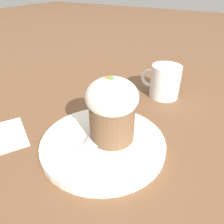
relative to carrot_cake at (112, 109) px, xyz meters
name	(u,v)px	position (x,y,z in m)	size (l,w,h in m)	color
ground_plane	(103,146)	(0.01, 0.02, -0.08)	(4.00, 4.00, 0.00)	brown
dessert_plate	(103,143)	(0.01, 0.02, -0.07)	(0.24, 0.24, 0.01)	white
carrot_cake	(112,109)	(0.00, 0.00, 0.00)	(0.09, 0.09, 0.12)	brown
spoon	(93,141)	(0.02, 0.03, -0.06)	(0.06, 0.11, 0.01)	#B7B7BC
coffee_cup	(164,81)	(-0.02, -0.24, -0.04)	(0.11, 0.08, 0.09)	white
paper_napkin	(0,137)	(0.20, 0.10, -0.08)	(0.14, 0.14, 0.00)	white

